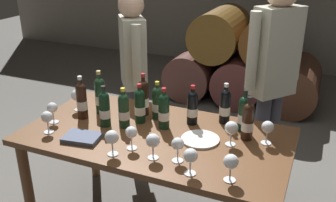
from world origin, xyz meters
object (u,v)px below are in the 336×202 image
object	(u,v)px
serving_plate	(200,139)
wine_glass_1	(131,133)
wine_bottle_5	(157,102)
wine_glass_8	(112,138)
wine_bottle_1	(225,106)
wine_bottle_9	(244,113)
wine_bottle_11	(100,95)
tasting_notebook	(82,138)
taster_seated_left	(133,68)
wine_bottle_2	(124,110)
wine_glass_9	(231,129)
sommelier_presenting	(274,69)
wine_glass_7	(47,118)
wine_bottle_3	(248,121)
wine_bottle_4	(140,106)
wine_glass_6	(190,156)
wine_bottle_10	(143,97)
wine_glass_4	(178,145)
wine_bottle_7	(192,107)
dining_table	(156,146)
wine_glass_10	(153,141)
wine_bottle_6	(105,109)
wine_bottle_8	(82,100)
wine_bottle_0	(164,111)
wine_glass_2	(52,108)
wine_glass_5	(231,163)
wine_glass_3	(268,128)
wine_glass_0	(77,96)

from	to	relation	value
serving_plate	wine_glass_1	bearing A→B (deg)	-143.34
wine_bottle_5	wine_glass_8	size ratio (longest dim) A/B	1.77
wine_bottle_1	wine_bottle_9	bearing A→B (deg)	-26.78
wine_bottle_11	tasting_notebook	distance (m)	0.43
wine_glass_8	taster_seated_left	bearing A→B (deg)	111.72
wine_bottle_2	wine_glass_9	bearing A→B (deg)	3.15
sommelier_presenting	wine_glass_8	bearing A→B (deg)	-123.53
wine_glass_7	wine_bottle_3	bearing A→B (deg)	19.32
wine_glass_9	tasting_notebook	distance (m)	0.92
wine_glass_9	wine_glass_8	bearing A→B (deg)	-147.51
wine_glass_7	serving_plate	size ratio (longest dim) A/B	0.62
wine_bottle_4	wine_glass_6	xyz separation A→B (m)	(0.53, -0.46, -0.01)
wine_bottle_10	wine_glass_4	size ratio (longest dim) A/B	2.11
wine_bottle_1	wine_bottle_7	world-z (taller)	wine_bottle_1
dining_table	wine_glass_10	xyz separation A→B (m)	(0.11, -0.28, 0.20)
wine_bottle_6	wine_bottle_8	world-z (taller)	wine_bottle_8
wine_bottle_8	wine_bottle_11	size ratio (longest dim) A/B	0.97
wine_bottle_0	wine_bottle_2	world-z (taller)	wine_bottle_0
wine_bottle_7	tasting_notebook	world-z (taller)	wine_bottle_7
wine_bottle_10	wine_bottle_1	bearing A→B (deg)	10.42
wine_bottle_7	wine_glass_8	bearing A→B (deg)	-116.71
serving_plate	wine_bottle_2	bearing A→B (deg)	-178.00
wine_bottle_0	serving_plate	distance (m)	0.31
wine_glass_2	wine_glass_6	world-z (taller)	wine_glass_6
wine_glass_5	wine_glass_3	bearing A→B (deg)	77.40
wine_bottle_2	wine_glass_9	distance (m)	0.71
serving_plate	wine_bottle_8	bearing A→B (deg)	-179.34
wine_bottle_6	wine_glass_0	distance (m)	0.35
wine_glass_2	wine_glass_10	distance (m)	0.83
wine_bottle_10	serving_plate	world-z (taller)	wine_bottle_10
wine_bottle_0	tasting_notebook	world-z (taller)	wine_bottle_0
wine_bottle_8	wine_glass_0	distance (m)	0.14
wine_bottle_4	wine_glass_6	bearing A→B (deg)	-40.75
wine_bottle_9	sommelier_presenting	size ratio (longest dim) A/B	0.17
wine_bottle_11	wine_glass_1	world-z (taller)	wine_bottle_11
wine_bottle_0	sommelier_presenting	bearing A→B (deg)	48.18
wine_bottle_3	wine_glass_7	xyz separation A→B (m)	(-1.19, -0.42, -0.02)
wine_glass_9	serving_plate	distance (m)	0.21
wine_glass_10	wine_glass_1	bearing A→B (deg)	163.33
wine_glass_7	wine_glass_4	bearing A→B (deg)	0.43
dining_table	wine_bottle_11	distance (m)	0.56
wine_glass_5	serving_plate	world-z (taller)	wine_glass_5
wine_bottle_7	wine_bottle_9	world-z (taller)	wine_bottle_9
wine_bottle_3	wine_bottle_8	world-z (taller)	wine_bottle_8
wine_bottle_1	wine_glass_0	bearing A→B (deg)	-168.00
wine_bottle_6	wine_bottle_8	distance (m)	0.21
wine_bottle_1	serving_plate	world-z (taller)	wine_bottle_1
taster_seated_left	wine_bottle_1	bearing A→B (deg)	-23.29
wine_bottle_6	wine_bottle_11	xyz separation A→B (m)	(-0.14, 0.16, 0.01)
wine_glass_3	wine_bottle_0	bearing A→B (deg)	-175.52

